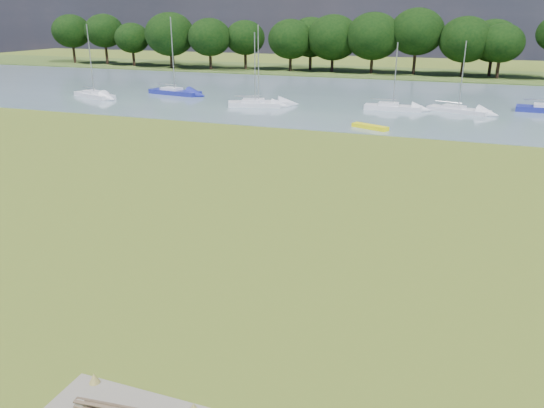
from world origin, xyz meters
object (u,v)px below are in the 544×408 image
(kayak, at_px, (370,127))
(sailboat_0, at_px, (258,102))
(sailboat_7, at_px, (174,90))
(sailboat_8, at_px, (392,106))
(sailboat_6, at_px, (458,108))
(sailboat_3, at_px, (94,93))
(sailboat_4, at_px, (255,102))

(kayak, relative_size, sailboat_0, 0.41)
(sailboat_0, bearing_deg, sailboat_7, 137.43)
(kayak, relative_size, sailboat_8, 0.50)
(sailboat_6, bearing_deg, sailboat_3, -152.71)
(sailboat_7, bearing_deg, sailboat_3, -134.82)
(kayak, xyz_separation_m, sailboat_6, (6.98, 11.48, 0.21))
(sailboat_3, relative_size, sailboat_8, 1.23)
(sailboat_4, xyz_separation_m, sailboat_8, (14.43, 3.02, -0.01))
(sailboat_6, bearing_deg, sailboat_8, -150.08)
(sailboat_3, xyz_separation_m, sailboat_6, (41.94, 4.25, -0.07))
(sailboat_3, bearing_deg, kayak, 11.37)
(sailboat_6, bearing_deg, sailboat_7, -160.51)
(sailboat_4, bearing_deg, sailboat_6, -0.20)
(sailboat_6, bearing_deg, sailboat_0, -149.31)
(sailboat_3, bearing_deg, sailboat_7, 57.32)
(sailboat_6, distance_m, sailboat_8, 6.61)
(sailboat_6, bearing_deg, sailboat_4, -147.73)
(kayak, height_order, sailboat_8, sailboat_8)
(sailboat_8, bearing_deg, kayak, -94.90)
(sailboat_0, relative_size, sailboat_6, 1.20)
(sailboat_4, bearing_deg, sailboat_8, 0.85)
(sailboat_3, height_order, sailboat_7, sailboat_7)
(kayak, bearing_deg, sailboat_8, 112.09)
(sailboat_4, distance_m, sailboat_8, 14.75)
(sailboat_0, height_order, sailboat_3, sailboat_0)
(sailboat_0, xyz_separation_m, sailboat_6, (20.83, 3.37, -0.08))
(sailboat_3, bearing_deg, sailboat_4, 23.77)
(sailboat_4, height_order, sailboat_7, sailboat_7)
(sailboat_3, bearing_deg, sailboat_0, 25.45)
(sailboat_4, distance_m, sailboat_7, 13.97)
(sailboat_0, height_order, sailboat_6, sailboat_0)
(sailboat_7, bearing_deg, sailboat_0, -8.26)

